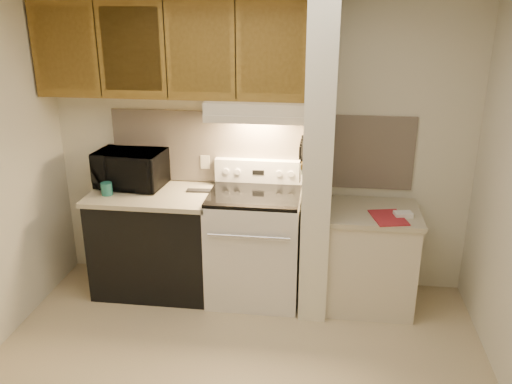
# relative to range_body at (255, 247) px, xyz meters

# --- Properties ---
(floor) EXTENTS (3.60, 3.60, 0.00)m
(floor) POSITION_rel_range_body_xyz_m (0.00, -1.16, -0.46)
(floor) COLOR #CBB68E
(floor) RESTS_ON ground
(wall_back) EXTENTS (3.60, 2.50, 0.02)m
(wall_back) POSITION_rel_range_body_xyz_m (0.00, 0.34, 0.79)
(wall_back) COLOR beige
(wall_back) RESTS_ON floor
(backsplash) EXTENTS (2.60, 0.02, 0.63)m
(backsplash) POSITION_rel_range_body_xyz_m (0.00, 0.33, 0.78)
(backsplash) COLOR beige
(backsplash) RESTS_ON wall_back
(range_body) EXTENTS (0.76, 0.65, 0.92)m
(range_body) POSITION_rel_range_body_xyz_m (0.00, 0.00, 0.00)
(range_body) COLOR silver
(range_body) RESTS_ON floor
(oven_window) EXTENTS (0.50, 0.01, 0.30)m
(oven_window) POSITION_rel_range_body_xyz_m (0.00, -0.32, 0.04)
(oven_window) COLOR black
(oven_window) RESTS_ON range_body
(oven_handle) EXTENTS (0.65, 0.02, 0.02)m
(oven_handle) POSITION_rel_range_body_xyz_m (0.00, -0.35, 0.26)
(oven_handle) COLOR silver
(oven_handle) RESTS_ON range_body
(cooktop) EXTENTS (0.74, 0.64, 0.03)m
(cooktop) POSITION_rel_range_body_xyz_m (0.00, 0.00, 0.48)
(cooktop) COLOR black
(cooktop) RESTS_ON range_body
(range_backguard) EXTENTS (0.76, 0.08, 0.20)m
(range_backguard) POSITION_rel_range_body_xyz_m (0.00, 0.28, 0.59)
(range_backguard) COLOR silver
(range_backguard) RESTS_ON range_body
(range_display) EXTENTS (0.10, 0.01, 0.04)m
(range_display) POSITION_rel_range_body_xyz_m (0.00, 0.24, 0.59)
(range_display) COLOR black
(range_display) RESTS_ON range_backguard
(range_knob_left_outer) EXTENTS (0.05, 0.02, 0.05)m
(range_knob_left_outer) POSITION_rel_range_body_xyz_m (-0.28, 0.24, 0.59)
(range_knob_left_outer) COLOR silver
(range_knob_left_outer) RESTS_ON range_backguard
(range_knob_left_inner) EXTENTS (0.05, 0.02, 0.05)m
(range_knob_left_inner) POSITION_rel_range_body_xyz_m (-0.18, 0.24, 0.59)
(range_knob_left_inner) COLOR silver
(range_knob_left_inner) RESTS_ON range_backguard
(range_knob_right_inner) EXTENTS (0.05, 0.02, 0.05)m
(range_knob_right_inner) POSITION_rel_range_body_xyz_m (0.18, 0.24, 0.59)
(range_knob_right_inner) COLOR silver
(range_knob_right_inner) RESTS_ON range_backguard
(range_knob_right_outer) EXTENTS (0.05, 0.02, 0.05)m
(range_knob_right_outer) POSITION_rel_range_body_xyz_m (0.28, 0.24, 0.59)
(range_knob_right_outer) COLOR silver
(range_knob_right_outer) RESTS_ON range_backguard
(dishwasher_front) EXTENTS (1.00, 0.63, 0.87)m
(dishwasher_front) POSITION_rel_range_body_xyz_m (-0.88, 0.01, -0.03)
(dishwasher_front) COLOR black
(dishwasher_front) RESTS_ON floor
(left_countertop) EXTENTS (1.04, 0.67, 0.04)m
(left_countertop) POSITION_rel_range_body_xyz_m (-0.88, 0.01, 0.43)
(left_countertop) COLOR #B8AE91
(left_countertop) RESTS_ON dishwasher_front
(spoon_rest) EXTENTS (0.23, 0.08, 0.02)m
(spoon_rest) POSITION_rel_range_body_xyz_m (-0.48, 0.09, 0.46)
(spoon_rest) COLOR black
(spoon_rest) RESTS_ON left_countertop
(teal_jar) EXTENTS (0.11, 0.11, 0.11)m
(teal_jar) POSITION_rel_range_body_xyz_m (-1.23, -0.09, 0.50)
(teal_jar) COLOR #247063
(teal_jar) RESTS_ON left_countertop
(outlet) EXTENTS (0.08, 0.01, 0.12)m
(outlet) POSITION_rel_range_body_xyz_m (-0.48, 0.32, 0.64)
(outlet) COLOR beige
(outlet) RESTS_ON backsplash
(microwave) EXTENTS (0.60, 0.44, 0.32)m
(microwave) POSITION_rel_range_body_xyz_m (-1.10, 0.15, 0.61)
(microwave) COLOR black
(microwave) RESTS_ON left_countertop
(partition_pillar) EXTENTS (0.22, 0.70, 2.50)m
(partition_pillar) POSITION_rel_range_body_xyz_m (0.51, -0.01, 0.79)
(partition_pillar) COLOR silver
(partition_pillar) RESTS_ON floor
(pillar_trim) EXTENTS (0.01, 0.70, 0.04)m
(pillar_trim) POSITION_rel_range_body_xyz_m (0.39, -0.01, 0.84)
(pillar_trim) COLOR brown
(pillar_trim) RESTS_ON partition_pillar
(knife_strip) EXTENTS (0.02, 0.42, 0.04)m
(knife_strip) POSITION_rel_range_body_xyz_m (0.39, -0.06, 0.86)
(knife_strip) COLOR black
(knife_strip) RESTS_ON partition_pillar
(knife_blade_a) EXTENTS (0.01, 0.03, 0.16)m
(knife_blade_a) POSITION_rel_range_body_xyz_m (0.38, -0.23, 0.76)
(knife_blade_a) COLOR silver
(knife_blade_a) RESTS_ON knife_strip
(knife_handle_a) EXTENTS (0.02, 0.02, 0.10)m
(knife_handle_a) POSITION_rel_range_body_xyz_m (0.38, -0.22, 0.91)
(knife_handle_a) COLOR black
(knife_handle_a) RESTS_ON knife_strip
(knife_blade_b) EXTENTS (0.01, 0.04, 0.18)m
(knife_blade_b) POSITION_rel_range_body_xyz_m (0.38, -0.14, 0.75)
(knife_blade_b) COLOR silver
(knife_blade_b) RESTS_ON knife_strip
(knife_handle_b) EXTENTS (0.02, 0.02, 0.10)m
(knife_handle_b) POSITION_rel_range_body_xyz_m (0.38, -0.13, 0.91)
(knife_handle_b) COLOR black
(knife_handle_b) RESTS_ON knife_strip
(knife_blade_c) EXTENTS (0.01, 0.04, 0.20)m
(knife_blade_c) POSITION_rel_range_body_xyz_m (0.38, -0.07, 0.74)
(knife_blade_c) COLOR silver
(knife_blade_c) RESTS_ON knife_strip
(knife_handle_c) EXTENTS (0.02, 0.02, 0.10)m
(knife_handle_c) POSITION_rel_range_body_xyz_m (0.38, -0.06, 0.91)
(knife_handle_c) COLOR black
(knife_handle_c) RESTS_ON knife_strip
(knife_blade_d) EXTENTS (0.01, 0.04, 0.16)m
(knife_blade_d) POSITION_rel_range_body_xyz_m (0.38, 0.02, 0.76)
(knife_blade_d) COLOR silver
(knife_blade_d) RESTS_ON knife_strip
(knife_handle_d) EXTENTS (0.02, 0.02, 0.10)m
(knife_handle_d) POSITION_rel_range_body_xyz_m (0.38, 0.01, 0.91)
(knife_handle_d) COLOR black
(knife_handle_d) RESTS_ON knife_strip
(knife_blade_e) EXTENTS (0.01, 0.04, 0.18)m
(knife_blade_e) POSITION_rel_range_body_xyz_m (0.38, 0.10, 0.75)
(knife_blade_e) COLOR silver
(knife_blade_e) RESTS_ON knife_strip
(knife_handle_e) EXTENTS (0.02, 0.02, 0.10)m
(knife_handle_e) POSITION_rel_range_body_xyz_m (0.38, 0.12, 0.91)
(knife_handle_e) COLOR black
(knife_handle_e) RESTS_ON knife_strip
(oven_mitt) EXTENTS (0.03, 0.11, 0.26)m
(oven_mitt) POSITION_rel_range_body_xyz_m (0.38, 0.17, 0.76)
(oven_mitt) COLOR gray
(oven_mitt) RESTS_ON partition_pillar
(right_cab_base) EXTENTS (0.70, 0.60, 0.81)m
(right_cab_base) POSITION_rel_range_body_xyz_m (0.97, -0.01, -0.06)
(right_cab_base) COLOR beige
(right_cab_base) RESTS_ON floor
(right_countertop) EXTENTS (0.74, 0.64, 0.04)m
(right_countertop) POSITION_rel_range_body_xyz_m (0.97, -0.01, 0.37)
(right_countertop) COLOR #B8AE91
(right_countertop) RESTS_ON right_cab_base
(red_folder) EXTENTS (0.30, 0.37, 0.01)m
(red_folder) POSITION_rel_range_body_xyz_m (1.07, -0.16, 0.40)
(red_folder) COLOR maroon
(red_folder) RESTS_ON right_countertop
(white_box) EXTENTS (0.15, 0.12, 0.04)m
(white_box) POSITION_rel_range_body_xyz_m (1.19, -0.11, 0.41)
(white_box) COLOR white
(white_box) RESTS_ON right_countertop
(range_hood) EXTENTS (0.78, 0.44, 0.15)m
(range_hood) POSITION_rel_range_body_xyz_m (0.00, 0.12, 1.17)
(range_hood) COLOR beige
(range_hood) RESTS_ON upper_cabinets
(hood_lip) EXTENTS (0.78, 0.04, 0.06)m
(hood_lip) POSITION_rel_range_body_xyz_m (0.00, -0.08, 1.12)
(hood_lip) COLOR beige
(hood_lip) RESTS_ON range_hood
(upper_cabinets) EXTENTS (2.18, 0.33, 0.77)m
(upper_cabinets) POSITION_rel_range_body_xyz_m (-0.69, 0.17, 1.62)
(upper_cabinets) COLOR brown
(upper_cabinets) RESTS_ON wall_back
(cab_door_a) EXTENTS (0.46, 0.01, 0.63)m
(cab_door_a) POSITION_rel_range_body_xyz_m (-1.51, 0.01, 1.62)
(cab_door_a) COLOR brown
(cab_door_a) RESTS_ON upper_cabinets
(cab_gap_a) EXTENTS (0.01, 0.01, 0.73)m
(cab_gap_a) POSITION_rel_range_body_xyz_m (-1.23, 0.01, 1.62)
(cab_gap_a) COLOR black
(cab_gap_a) RESTS_ON upper_cabinets
(cab_door_b) EXTENTS (0.46, 0.01, 0.63)m
(cab_door_b) POSITION_rel_range_body_xyz_m (-0.96, 0.01, 1.62)
(cab_door_b) COLOR brown
(cab_door_b) RESTS_ON upper_cabinets
(cab_gap_b) EXTENTS (0.01, 0.01, 0.73)m
(cab_gap_b) POSITION_rel_range_body_xyz_m (-0.69, 0.01, 1.62)
(cab_gap_b) COLOR black
(cab_gap_b) RESTS_ON upper_cabinets
(cab_door_c) EXTENTS (0.46, 0.01, 0.63)m
(cab_door_c) POSITION_rel_range_body_xyz_m (-0.42, 0.01, 1.62)
(cab_door_c) COLOR brown
(cab_door_c) RESTS_ON upper_cabinets
(cab_gap_c) EXTENTS (0.01, 0.01, 0.73)m
(cab_gap_c) POSITION_rel_range_body_xyz_m (-0.14, 0.01, 1.62)
(cab_gap_c) COLOR black
(cab_gap_c) RESTS_ON upper_cabinets
(cab_door_d) EXTENTS (0.46, 0.01, 0.63)m
(cab_door_d) POSITION_rel_range_body_xyz_m (0.13, 0.01, 1.62)
(cab_door_d) COLOR brown
(cab_door_d) RESTS_ON upper_cabinets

